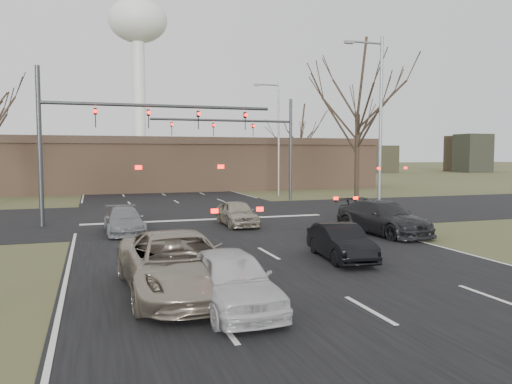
% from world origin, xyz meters
% --- Properties ---
extents(ground, '(360.00, 360.00, 0.00)m').
position_xyz_m(ground, '(0.00, 0.00, 0.00)').
color(ground, '#454B28').
rests_on(ground, ground).
extents(road_main, '(14.00, 300.00, 0.02)m').
position_xyz_m(road_main, '(0.00, 60.00, 0.01)').
color(road_main, black).
rests_on(road_main, ground).
extents(road_cross, '(200.00, 14.00, 0.02)m').
position_xyz_m(road_cross, '(0.00, 15.00, 0.01)').
color(road_cross, black).
rests_on(road_cross, ground).
extents(building, '(42.40, 10.40, 5.30)m').
position_xyz_m(building, '(2.00, 38.00, 2.67)').
color(building, brown).
rests_on(building, ground).
extents(water_tower, '(15.00, 15.00, 44.50)m').
position_xyz_m(water_tower, '(6.00, 120.00, 35.47)').
color(water_tower, silver).
rests_on(water_tower, ground).
extents(mast_arm_near, '(12.12, 0.24, 8.00)m').
position_xyz_m(mast_arm_near, '(-5.23, 13.00, 5.07)').
color(mast_arm_near, '#383A3D').
rests_on(mast_arm_near, ground).
extents(mast_arm_far, '(11.12, 0.24, 8.00)m').
position_xyz_m(mast_arm_far, '(6.18, 23.00, 5.02)').
color(mast_arm_far, '#383A3D').
rests_on(mast_arm_far, ground).
extents(streetlight_right_near, '(2.34, 0.25, 10.00)m').
position_xyz_m(streetlight_right_near, '(8.82, 10.00, 5.59)').
color(streetlight_right_near, gray).
rests_on(streetlight_right_near, ground).
extents(streetlight_right_far, '(2.34, 0.25, 10.00)m').
position_xyz_m(streetlight_right_far, '(9.32, 27.00, 5.59)').
color(streetlight_right_far, gray).
rests_on(streetlight_right_far, ground).
extents(tree_right_near, '(6.90, 6.90, 11.50)m').
position_xyz_m(tree_right_near, '(11.00, 16.00, 8.90)').
color(tree_right_near, black).
rests_on(tree_right_near, ground).
extents(tree_right_far, '(5.40, 5.40, 9.00)m').
position_xyz_m(tree_right_far, '(15.00, 35.00, 6.96)').
color(tree_right_far, black).
rests_on(tree_right_far, ground).
extents(car_silver_suv, '(2.85, 5.83, 1.59)m').
position_xyz_m(car_silver_suv, '(-4.00, -1.16, 0.80)').
color(car_silver_suv, gray).
rests_on(car_silver_suv, ground).
extents(car_white_sedan, '(1.79, 4.18, 1.41)m').
position_xyz_m(car_white_sedan, '(-3.00, -2.83, 0.70)').
color(car_white_sedan, silver).
rests_on(car_white_sedan, ground).
extents(car_black_hatch, '(1.71, 3.87, 1.23)m').
position_xyz_m(car_black_hatch, '(2.04, 1.29, 0.62)').
color(car_black_hatch, black).
rests_on(car_black_hatch, ground).
extents(car_charcoal_sedan, '(2.80, 5.46, 1.52)m').
position_xyz_m(car_charcoal_sedan, '(6.50, 5.64, 0.76)').
color(car_charcoal_sedan, black).
rests_on(car_charcoal_sedan, ground).
extents(car_grey_ahead, '(1.78, 4.18, 1.20)m').
position_xyz_m(car_grey_ahead, '(-4.71, 9.55, 0.60)').
color(car_grey_ahead, gray).
rests_on(car_grey_ahead, ground).
extents(car_silver_ahead, '(1.55, 3.84, 1.31)m').
position_xyz_m(car_silver_ahead, '(0.89, 10.24, 0.65)').
color(car_silver_ahead, '#9E9580').
rests_on(car_silver_ahead, ground).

